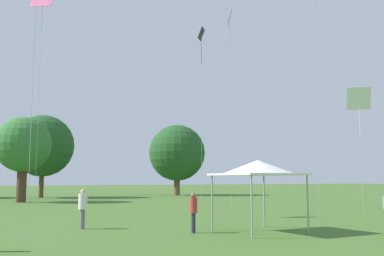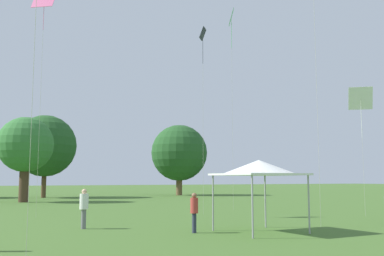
# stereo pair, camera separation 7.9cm
# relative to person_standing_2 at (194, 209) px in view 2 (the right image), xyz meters

# --- Properties ---
(person_standing_2) EXTENTS (0.45, 0.45, 1.62)m
(person_standing_2) POSITION_rel_person_standing_2_xyz_m (0.00, 0.00, 0.00)
(person_standing_2) COLOR #282D42
(person_standing_2) RESTS_ON ground
(person_standing_5) EXTENTS (0.52, 0.52, 1.75)m
(person_standing_5) POSITION_rel_person_standing_2_xyz_m (-3.79, 3.43, 0.06)
(person_standing_5) COLOR slate
(person_standing_5) RESTS_ON ground
(canopy_tent) EXTENTS (3.32, 3.32, 2.99)m
(canopy_tent) POSITION_rel_person_standing_2_xyz_m (2.55, -0.96, 1.67)
(canopy_tent) COLOR white
(canopy_tent) RESTS_ON ground
(kite_1) EXTENTS (1.47, 1.29, 13.51)m
(kite_1) POSITION_rel_person_standing_2_xyz_m (-5.06, 10.20, 11.64)
(kite_1) COLOR pink
(kite_1) RESTS_ON ground
(kite_3) EXTENTS (0.77, 1.12, 14.59)m
(kite_3) POSITION_rel_person_standing_2_xyz_m (8.20, 10.82, 12.60)
(kite_3) COLOR green
(kite_3) RESTS_ON ground
(kite_4) EXTENTS (0.74, 0.80, 11.89)m
(kite_4) POSITION_rel_person_standing_2_xyz_m (4.56, 8.27, 9.94)
(kite_4) COLOR #1E2328
(kite_4) RESTS_ON ground
(kite_5) EXTENTS (1.40, 1.23, 7.75)m
(kite_5) POSITION_rel_person_standing_2_xyz_m (12.78, 3.20, 6.01)
(kite_5) COLOR white
(kite_5) RESTS_ON ground
(distant_tree_0) EXTENTS (7.58, 7.58, 9.50)m
(distant_tree_0) POSITION_rel_person_standing_2_xyz_m (16.33, 38.97, 4.71)
(distant_tree_0) COLOR brown
(distant_tree_0) RESTS_ON ground
(distant_tree_2) EXTENTS (7.28, 7.28, 9.72)m
(distant_tree_2) POSITION_rel_person_standing_2_xyz_m (-1.21, 38.47, 5.09)
(distant_tree_2) COLOR brown
(distant_tree_2) RESTS_ON ground
(distant_tree_3) EXTENTS (5.27, 5.27, 8.10)m
(distant_tree_3) POSITION_rel_person_standing_2_xyz_m (-4.22, 28.60, 4.41)
(distant_tree_3) COLOR #473323
(distant_tree_3) RESTS_ON ground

